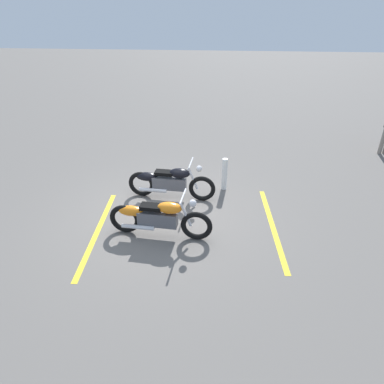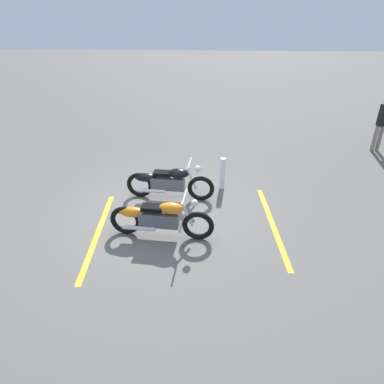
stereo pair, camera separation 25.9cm
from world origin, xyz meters
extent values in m
plane|color=#66605B|center=(0.00, 0.00, 0.00)|extent=(60.00, 60.00, 0.00)
torus|color=black|center=(0.94, -0.87, 0.34)|extent=(0.68, 0.16, 0.67)
torus|color=black|center=(-0.61, -0.75, 0.34)|extent=(0.68, 0.16, 0.67)
cube|color=#59595E|center=(0.12, -0.80, 0.42)|extent=(0.85, 0.29, 0.32)
ellipsoid|color=orange|center=(0.39, -0.83, 0.72)|extent=(0.54, 0.32, 0.24)
ellipsoid|color=orange|center=(-0.45, -0.76, 0.56)|extent=(0.58, 0.28, 0.22)
cube|color=black|center=(-0.01, -0.79, 0.70)|extent=(0.46, 0.27, 0.09)
cylinder|color=silver|center=(0.72, -0.85, 0.60)|extent=(0.27, 0.08, 0.56)
cylinder|color=silver|center=(0.67, -0.85, 1.02)|extent=(0.09, 0.62, 0.04)
sphere|color=silver|center=(0.87, -0.86, 0.88)|extent=(0.15, 0.15, 0.15)
cylinder|color=silver|center=(-0.29, -0.91, 0.26)|extent=(0.70, 0.15, 0.09)
torus|color=black|center=(0.96, 0.75, 0.34)|extent=(0.68, 0.16, 0.67)
torus|color=black|center=(-0.60, 0.86, 0.34)|extent=(0.68, 0.16, 0.67)
cube|color=#59595E|center=(0.13, 0.81, 0.42)|extent=(0.85, 0.28, 0.32)
ellipsoid|color=black|center=(0.40, 0.79, 0.72)|extent=(0.54, 0.32, 0.24)
ellipsoid|color=black|center=(-0.44, 0.85, 0.56)|extent=(0.58, 0.28, 0.22)
cube|color=black|center=(0.00, 0.82, 0.70)|extent=(0.46, 0.27, 0.09)
cylinder|color=silver|center=(0.73, 0.77, 0.60)|extent=(0.27, 0.07, 0.56)
cylinder|color=silver|center=(0.68, 0.77, 1.02)|extent=(0.08, 0.62, 0.04)
sphere|color=silver|center=(0.88, 0.76, 0.88)|extent=(0.15, 0.15, 0.15)
cylinder|color=silver|center=(-0.28, 0.70, 0.26)|extent=(0.70, 0.14, 0.09)
cylinder|color=gray|center=(6.60, 4.29, 0.44)|extent=(0.13, 0.13, 0.87)
cylinder|color=white|center=(1.51, 1.41, 0.44)|extent=(0.14, 0.14, 0.87)
cube|color=yellow|center=(-1.25, -0.80, 0.00)|extent=(0.32, 3.20, 0.01)
cube|color=yellow|center=(2.61, -0.25, 0.00)|extent=(0.32, 3.20, 0.01)
camera|label=1|loc=(1.37, -6.76, 4.46)|focal=32.24mm
camera|label=2|loc=(1.11, -6.78, 4.46)|focal=32.24mm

